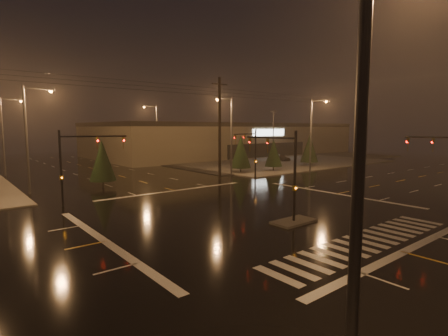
{
  "coord_description": "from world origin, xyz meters",
  "views": [
    {
      "loc": [
        -17.56,
        -18.47,
        6.18
      ],
      "look_at": [
        -0.27,
        2.95,
        3.0
      ],
      "focal_mm": 28.0,
      "sensor_mm": 36.0,
      "label": 1
    }
  ],
  "objects": [
    {
      "name": "parking_lot",
      "position": [
        35.0,
        28.0,
        0.04
      ],
      "size": [
        50.0,
        24.0,
        0.08
      ],
      "primitive_type": "cube",
      "color": "black",
      "rests_on": "ground"
    },
    {
      "name": "ground",
      "position": [
        0.0,
        0.0,
        0.0
      ],
      "size": [
        140.0,
        140.0,
        0.0
      ],
      "primitive_type": "plane",
      "color": "black",
      "rests_on": "ground"
    },
    {
      "name": "streetlight_2",
      "position": [
        -11.18,
        34.0,
        5.8
      ],
      "size": [
        2.77,
        0.32,
        10.0
      ],
      "color": "#38383A",
      "rests_on": "ground"
    },
    {
      "name": "utility_pole_1",
      "position": [
        8.0,
        14.0,
        6.13
      ],
      "size": [
        2.2,
        0.32,
        12.0
      ],
      "color": "black",
      "rests_on": "ground"
    },
    {
      "name": "median_island",
      "position": [
        0.0,
        -4.0,
        0.07
      ],
      "size": [
        3.0,
        1.6,
        0.15
      ],
      "primitive_type": "cube",
      "color": "#4D4A45",
      "rests_on": "ground"
    },
    {
      "name": "sidewalk_ne",
      "position": [
        30.0,
        30.0,
        0.06
      ],
      "size": [
        36.0,
        36.0,
        0.12
      ],
      "primitive_type": "cube",
      "color": "#4D4A45",
      "rests_on": "ground"
    },
    {
      "name": "conifer_3",
      "position": [
        -4.76,
        17.48,
        2.81
      ],
      "size": [
        2.7,
        2.7,
        4.93
      ],
      "color": "black",
      "rests_on": "ground"
    },
    {
      "name": "conifer_2",
      "position": [
        28.22,
        16.39,
        2.91
      ],
      "size": [
        2.84,
        2.84,
        5.13
      ],
      "color": "black",
      "rests_on": "ground"
    },
    {
      "name": "signal_mast_median",
      "position": [
        0.0,
        -3.07,
        3.75
      ],
      "size": [
        0.25,
        4.59,
        6.0
      ],
      "color": "black",
      "rests_on": "ground"
    },
    {
      "name": "conifer_1",
      "position": [
        19.07,
        15.65,
        2.63
      ],
      "size": [
        2.47,
        2.47,
        4.55
      ],
      "color": "black",
      "rests_on": "ground"
    },
    {
      "name": "streetlight_3",
      "position": [
        11.18,
        16.0,
        5.8
      ],
      "size": [
        2.77,
        0.32,
        10.0
      ],
      "color": "#38383A",
      "rests_on": "ground"
    },
    {
      "name": "stop_bar_far",
      "position": [
        0.0,
        11.0,
        0.01
      ],
      "size": [
        16.0,
        0.5,
        0.01
      ],
      "primitive_type": "cube",
      "color": "beige",
      "rests_on": "ground"
    },
    {
      "name": "crosswalk",
      "position": [
        0.0,
        -9.0,
        0.01
      ],
      "size": [
        15.0,
        2.6,
        0.01
      ],
      "primitive_type": "cube",
      "color": "beige",
      "rests_on": "ground"
    },
    {
      "name": "conifer_0",
      "position": [
        14.19,
        17.21,
        2.92
      ],
      "size": [
        2.84,
        2.84,
        5.14
      ],
      "color": "black",
      "rests_on": "ground"
    },
    {
      "name": "streetlight_0",
      "position": [
        -11.18,
        -15.0,
        5.8
      ],
      "size": [
        2.77,
        0.32,
        10.0
      ],
      "color": "#38383A",
      "rests_on": "ground"
    },
    {
      "name": "streetlight_6",
      "position": [
        22.0,
        11.18,
        5.8
      ],
      "size": [
        0.32,
        2.77,
        10.0
      ],
      "color": "#38383A",
      "rests_on": "ground"
    },
    {
      "name": "signal_mast_nw",
      "position": [
        -9.5,
        10.14,
        3.79
      ],
      "size": [
        4.84,
        1.86,
        6.0
      ],
      "color": "black",
      "rests_on": "ground"
    },
    {
      "name": "streetlight_4",
      "position": [
        11.18,
        36.0,
        5.8
      ],
      "size": [
        2.77,
        0.32,
        10.0
      ],
      "color": "#38383A",
      "rests_on": "ground"
    },
    {
      "name": "streetlight_1",
      "position": [
        -11.18,
        18.0,
        5.8
      ],
      "size": [
        2.77,
        0.32,
        10.0
      ],
      "color": "#38383A",
      "rests_on": "ground"
    },
    {
      "name": "utility_pole_2",
      "position": [
        38.0,
        14.0,
        6.13
      ],
      "size": [
        2.2,
        0.32,
        12.0
      ],
      "color": "black",
      "rests_on": "ground"
    },
    {
      "name": "retail_building",
      "position": [
        35.0,
        45.99,
        3.84
      ],
      "size": [
        60.2,
        28.3,
        7.2
      ],
      "color": "#6D644E",
      "rests_on": "ground"
    },
    {
      "name": "stop_bar_near",
      "position": [
        0.0,
        -11.0,
        0.01
      ],
      "size": [
        16.0,
        0.5,
        0.01
      ],
      "primitive_type": "cube",
      "color": "beige",
      "rests_on": "ground"
    },
    {
      "name": "signal_mast_ne",
      "position": [
        9.5,
        10.14,
        3.79
      ],
      "size": [
        4.84,
        1.86,
        6.0
      ],
      "color": "black",
      "rests_on": "ground"
    },
    {
      "name": "car_parked",
      "position": [
        31.01,
        25.09,
        0.69
      ],
      "size": [
        1.77,
        4.12,
        1.39
      ],
      "primitive_type": "imported",
      "rotation": [
        0.0,
        0.0,
        -0.03
      ],
      "color": "black",
      "rests_on": "ground"
    }
  ]
}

